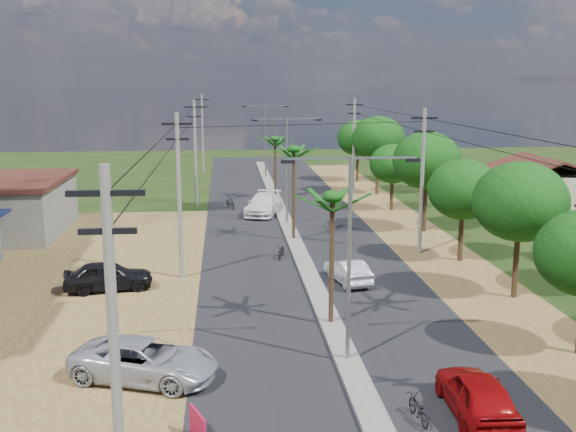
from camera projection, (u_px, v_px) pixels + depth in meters
name	position (u px, v px, depth m)	size (l,w,h in m)	color
ground	(347.00, 363.00, 25.86)	(160.00, 160.00, 0.00)	black
road	(302.00, 260.00, 40.49)	(12.00, 110.00, 0.04)	black
median	(297.00, 247.00, 43.40)	(1.00, 90.00, 0.18)	#605E56
dirt_lot_west	(9.00, 306.00, 32.27)	(18.00, 46.00, 0.04)	brown
dirt_shoulder_east	(440.00, 257.00, 41.28)	(5.00, 90.00, 0.03)	brown
house_east_far	(540.00, 183.00, 54.65)	(7.60, 7.50, 4.60)	#9A9268
tree_east_c	(520.00, 202.00, 32.62)	(4.60, 4.60, 6.83)	black
tree_east_d	(463.00, 190.00, 39.53)	(4.20, 4.20, 6.13)	black
tree_east_e	(427.00, 161.00, 47.20)	(4.80, 4.80, 7.14)	black
tree_east_f	(393.00, 164.00, 55.21)	(3.80, 3.80, 5.52)	black
tree_east_g	(378.00, 139.00, 62.80)	(5.00, 5.00, 7.38)	black
tree_east_h	(358.00, 138.00, 70.70)	(4.40, 4.40, 6.52)	black
palm_median_near	(333.00, 203.00, 28.66)	(2.00, 2.00, 6.15)	black
palm_median_mid	(294.00, 154.00, 44.20)	(2.00, 2.00, 6.55)	black
palm_median_far	(275.00, 141.00, 59.93)	(2.00, 2.00, 5.85)	black
streetlight_near	(349.00, 242.00, 24.91)	(5.10, 0.18, 8.00)	gray
streetlight_mid	(287.00, 161.00, 49.30)	(5.10, 0.18, 8.00)	gray
streetlight_far	(265.00, 134.00, 73.68)	(5.10, 0.18, 8.00)	gray
utility_pole_w_a	(115.00, 360.00, 14.51)	(1.60, 0.24, 9.00)	#605E56
utility_pole_w_b	(179.00, 192.00, 35.97)	(1.60, 0.24, 9.00)	#605E56
utility_pole_w_c	(195.00, 150.00, 57.43)	(1.60, 0.24, 9.00)	#605E56
utility_pole_w_d	(202.00, 132.00, 77.92)	(1.60, 0.24, 9.00)	#605E56
utility_pole_e_b	(422.00, 178.00, 41.22)	(1.60, 0.24, 9.00)	#605E56
utility_pole_e_c	(354.00, 144.00, 62.68)	(1.60, 0.24, 9.00)	#605E56
car_red_near	(477.00, 395.00, 21.55)	(1.78, 4.43, 1.51)	maroon
car_silver_mid	(348.00, 271.00, 35.89)	(1.35, 3.86, 1.27)	#A7AAAF
car_white_far	(263.00, 205.00, 54.03)	(2.28, 5.60, 1.63)	silver
car_parked_silver	(145.00, 361.00, 24.20)	(2.45, 5.31, 1.48)	#A7AAAF
car_parked_dark	(108.00, 276.00, 34.56)	(1.79, 4.46, 1.52)	black
moto_rider_east	(418.00, 410.00, 21.35)	(0.53, 1.53, 0.80)	black
moto_rider_west_a	(282.00, 252.00, 40.85)	(0.57, 1.64, 0.86)	black
moto_rider_west_b	(230.00, 203.00, 56.29)	(0.49, 1.75, 1.05)	black
roadside_sign	(198.00, 428.00, 20.03)	(0.54, 1.17, 1.03)	maroon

